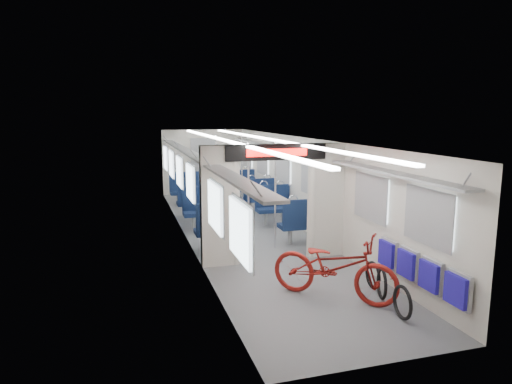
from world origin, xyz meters
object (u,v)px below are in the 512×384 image
flip_bench (419,270)px  stanchion_near_left (249,200)px  seat_bay_near_left (209,214)px  stanchion_far_left (217,179)px  bike_hoop_c (373,277)px  seat_bay_far_right (249,189)px  seat_bay_near_right (286,210)px  stanchion_near_right (275,196)px  stanchion_far_right (242,176)px  bicycle (334,266)px  bike_hoop_b (382,285)px  bike_hoop_a (402,304)px  seat_bay_far_left (189,192)px

flip_bench → stanchion_near_left: 3.65m
seat_bay_near_left → stanchion_far_left: 1.85m
bike_hoop_c → seat_bay_far_right: seat_bay_far_right is taller
seat_bay_far_right → stanchion_near_left: 4.95m
seat_bay_near_right → stanchion_near_right: bearing=-121.1°
stanchion_near_left → stanchion_far_left: size_ratio=1.00×
seat_bay_far_right → stanchion_near_left: size_ratio=0.98×
stanchion_far_right → bicycle: bearing=-90.8°
seat_bay_near_right → stanchion_far_right: size_ratio=0.97×
bike_hoop_b → stanchion_far_left: 6.16m
stanchion_far_left → bike_hoop_b: bearing=-76.6°
bike_hoop_c → stanchion_near_left: stanchion_near_left is taller
stanchion_far_left → seat_bay_far_right: bearing=49.0°
bicycle → bike_hoop_c: bearing=-33.9°
bike_hoop_b → seat_bay_near_right: (-0.06, 4.18, 0.34)m
flip_bench → bicycle: bearing=149.8°
seat_bay_near_left → seat_bay_near_right: 1.87m
bike_hoop_a → bike_hoop_b: 0.72m
bike_hoop_b → seat_bay_near_right: size_ratio=0.23×
bicycle → seat_bay_far_right: 7.28m
flip_bench → bike_hoop_b: size_ratio=4.13×
bicycle → seat_bay_near_left: seat_bay_near_left is taller
seat_bay_far_right → stanchion_near_left: (-1.34, -4.73, 0.58)m
bike_hoop_a → bike_hoop_c: bike_hoop_a is taller
seat_bay_far_left → stanchion_far_right: size_ratio=0.97×
seat_bay_near_right → stanchion_far_right: stanchion_far_right is taller
flip_bench → stanchion_far_right: stanchion_far_right is taller
bicycle → stanchion_near_right: size_ratio=0.88×
bicycle → flip_bench: bicycle is taller
bike_hoop_a → bike_hoop_c: bearing=80.1°
bicycle → seat_bay_far_left: bearing=52.9°
flip_bench → stanchion_far_right: size_ratio=0.90×
bicycle → bike_hoop_a: bearing=-103.7°
bike_hoop_a → bike_hoop_b: bearing=81.2°
bike_hoop_c → seat_bay_far_left: 7.33m
bike_hoop_c → bike_hoop_b: bearing=-101.6°
bicycle → stanchion_far_right: (0.09, 5.98, 0.62)m
bicycle → stanchion_near_left: (-0.68, 2.52, 0.62)m
stanchion_far_left → bicycle: bearing=-83.1°
stanchion_near_left → stanchion_near_right: size_ratio=1.00×
flip_bench → bike_hoop_c: flip_bench is taller
seat_bay_near_right → stanchion_far_left: stanchion_far_left is taller
bike_hoop_c → stanchion_far_right: bearing=97.1°
bicycle → flip_bench: 1.25m
stanchion_near_right → stanchion_far_right: same height
bike_hoop_a → stanchion_far_left: stanchion_far_left is taller
bike_hoop_b → seat_bay_near_right: bearing=90.8°
flip_bench → stanchion_far_left: (-1.76, 6.33, 0.57)m
stanchion_far_left → stanchion_near_left: bearing=-89.9°
seat_bay_far_left → stanchion_far_left: stanchion_far_left is taller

